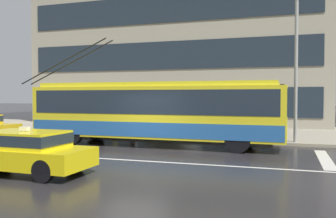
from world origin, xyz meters
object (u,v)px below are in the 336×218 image
object	(u,v)px
pedestrian_at_shelter	(134,107)
pedestrian_approaching_curb	(116,106)
trolleybus	(155,111)
street_lamp	(296,55)
taxi_oncoming_near	(22,150)
pedestrian_walking_past	(256,108)
bus_shelter	(170,102)

from	to	relation	value
pedestrian_at_shelter	pedestrian_approaching_curb	size ratio (longest dim) A/B	0.99
trolleybus	pedestrian_at_shelter	xyz separation A→B (m)	(-2.74, 3.81, 0.02)
pedestrian_approaching_curb	street_lamp	bearing A→B (deg)	-6.87
taxi_oncoming_near	pedestrian_walking_past	bearing A→B (deg)	62.72
taxi_oncoming_near	pedestrian_approaching_curb	bearing A→B (deg)	101.01
bus_shelter	street_lamp	distance (m)	7.18
trolleybus	pedestrian_walking_past	bearing A→B (deg)	45.50
trolleybus	pedestrian_at_shelter	size ratio (longest dim) A/B	6.83
trolleybus	pedestrian_at_shelter	bearing A→B (deg)	125.73
pedestrian_at_shelter	pedestrian_approaching_curb	world-z (taller)	pedestrian_approaching_curb
pedestrian_approaching_curb	street_lamp	distance (m)	10.24
pedestrian_at_shelter	trolleybus	bearing A→B (deg)	-54.27
bus_shelter	taxi_oncoming_near	bearing A→B (deg)	-96.37
taxi_oncoming_near	pedestrian_at_shelter	distance (m)	10.97
taxi_oncoming_near	street_lamp	world-z (taller)	street_lamp
taxi_oncoming_near	bus_shelter	xyz separation A→B (m)	(1.19, 10.65, 1.28)
bus_shelter	pedestrian_approaching_curb	size ratio (longest dim) A/B	1.83
bus_shelter	pedestrian_approaching_curb	distance (m)	3.22
pedestrian_walking_past	street_lamp	world-z (taller)	street_lamp
bus_shelter	pedestrian_walking_past	distance (m)	4.75
pedestrian_walking_past	street_lamp	bearing A→B (deg)	-48.51
bus_shelter	street_lamp	bearing A→B (deg)	-12.72
street_lamp	bus_shelter	bearing A→B (deg)	167.28
trolleybus	bus_shelter	bearing A→B (deg)	96.98
pedestrian_approaching_curb	taxi_oncoming_near	bearing A→B (deg)	-78.99
pedestrian_walking_past	pedestrian_approaching_curb	bearing A→B (deg)	-172.39
pedestrian_approaching_curb	street_lamp	xyz separation A→B (m)	(9.87, -1.19, 2.46)
pedestrian_at_shelter	pedestrian_walking_past	world-z (taller)	pedestrian_walking_past
trolleybus	taxi_oncoming_near	distance (m)	7.31
trolleybus	pedestrian_approaching_curb	world-z (taller)	trolleybus
taxi_oncoming_near	street_lamp	size ratio (longest dim) A/B	0.63
pedestrian_at_shelter	pedestrian_approaching_curb	bearing A→B (deg)	-148.96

